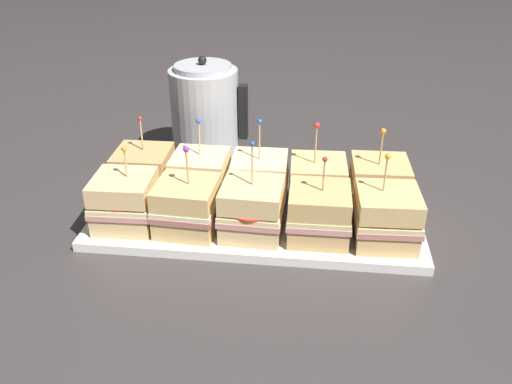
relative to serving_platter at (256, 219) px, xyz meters
The scene contains 13 objects.
ground_plane 0.01m from the serving_platter, ahead, with size 6.00×6.00×0.00m, color #383333.
serving_platter is the anchor object (origin of this frame).
sandwich_front_far_left 0.25m from the serving_platter, 166.09° to the right, with size 0.12×0.12×0.16m.
sandwich_front_left 0.15m from the serving_platter, 153.35° to the right, with size 0.12×0.12×0.17m.
sandwich_front_center 0.08m from the serving_platter, 87.73° to the right, with size 0.12×0.12×0.18m.
sandwich_front_right 0.14m from the serving_platter, 25.70° to the right, with size 0.11×0.11×0.16m.
sandwich_front_far_right 0.25m from the serving_platter, 14.25° to the right, with size 0.12×0.12×0.17m.
sandwich_back_far_left 0.25m from the serving_platter, 166.48° to the left, with size 0.11×0.12×0.17m.
sandwich_back_left 0.14m from the serving_platter, 153.91° to the left, with size 0.12×0.12×0.17m.
sandwich_back_center 0.08m from the serving_platter, 91.62° to the left, with size 0.11×0.11×0.18m.
sandwich_back_right 0.14m from the serving_platter, 26.38° to the left, with size 0.12×0.12×0.18m.
sandwich_back_far_right 0.25m from the serving_platter, 14.25° to the left, with size 0.12×0.12×0.17m.
kettle_steel 0.35m from the serving_platter, 117.73° to the left, with size 0.18×0.16×0.25m.
Camera 1 is at (0.10, -0.89, 0.57)m, focal length 38.00 mm.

